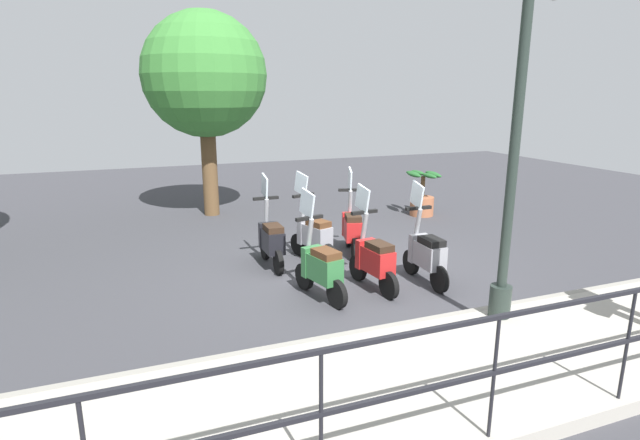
# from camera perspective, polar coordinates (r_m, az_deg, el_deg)

# --- Properties ---
(ground_plane) EXTENTS (28.00, 28.00, 0.00)m
(ground_plane) POSITION_cam_1_polar(r_m,az_deg,el_deg) (8.20, 3.79, -6.12)
(ground_plane) COLOR #38383D
(promenade_walkway) EXTENTS (2.20, 20.00, 0.15)m
(promenade_walkway) POSITION_cam_1_polar(r_m,az_deg,el_deg) (5.72, 17.60, -15.43)
(promenade_walkway) COLOR #A39E93
(promenade_walkway) RESTS_ON ground_plane
(fence_railing) EXTENTS (0.04, 16.03, 1.07)m
(fence_railing) POSITION_cam_1_polar(r_m,az_deg,el_deg) (4.69, 26.44, -11.83)
(fence_railing) COLOR black
(fence_railing) RESTS_ON promenade_walkway
(lamp_post_near) EXTENTS (0.26, 0.90, 4.29)m
(lamp_post_near) POSITION_cam_1_polar(r_m,az_deg,el_deg) (6.22, 21.19, 5.96)
(lamp_post_near) COLOR #232D28
(lamp_post_near) RESTS_ON promenade_walkway
(tree_distant) EXTENTS (2.83, 2.83, 4.68)m
(tree_distant) POSITION_cam_1_polar(r_m,az_deg,el_deg) (12.09, -13.05, 15.74)
(tree_distant) COLOR brown
(tree_distant) RESTS_ON ground_plane
(potted_palm) EXTENTS (1.06, 0.66, 1.05)m
(potted_palm) POSITION_cam_1_polar(r_m,az_deg,el_deg) (12.20, 11.60, 2.58)
(potted_palm) COLOR #9E5B3D
(potted_palm) RESTS_ON ground_plane
(scooter_near_0) EXTENTS (1.23, 0.44, 1.54)m
(scooter_near_0) POSITION_cam_1_polar(r_m,az_deg,el_deg) (7.81, 11.99, -3.71)
(scooter_near_0) COLOR black
(scooter_near_0) RESTS_ON ground_plane
(scooter_near_1) EXTENTS (1.23, 0.44, 1.54)m
(scooter_near_1) POSITION_cam_1_polar(r_m,az_deg,el_deg) (7.43, 6.13, -4.40)
(scooter_near_1) COLOR black
(scooter_near_1) RESTS_ON ground_plane
(scooter_near_2) EXTENTS (1.22, 0.50, 1.54)m
(scooter_near_2) POSITION_cam_1_polar(r_m,az_deg,el_deg) (7.06, 0.03, -5.31)
(scooter_near_2) COLOR black
(scooter_near_2) RESTS_ON ground_plane
(scooter_far_0) EXTENTS (1.20, 0.54, 1.54)m
(scooter_far_0) POSITION_cam_1_polar(r_m,az_deg,el_deg) (9.08, 3.66, -0.89)
(scooter_far_0) COLOR black
(scooter_far_0) RESTS_ON ground_plane
(scooter_far_1) EXTENTS (1.20, 0.55, 1.54)m
(scooter_far_1) POSITION_cam_1_polar(r_m,az_deg,el_deg) (8.64, -0.78, -1.65)
(scooter_far_1) COLOR black
(scooter_far_1) RESTS_ON ground_plane
(scooter_far_2) EXTENTS (1.23, 0.44, 1.54)m
(scooter_far_2) POSITION_cam_1_polar(r_m,az_deg,el_deg) (8.40, -5.60, -2.19)
(scooter_far_2) COLOR black
(scooter_far_2) RESTS_ON ground_plane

